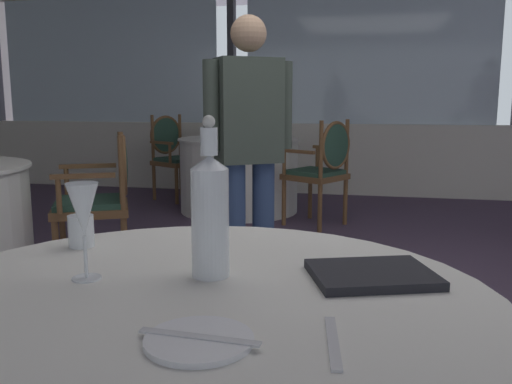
{
  "coord_description": "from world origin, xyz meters",
  "views": [
    {
      "loc": [
        0.07,
        -2.55,
        1.14
      ],
      "look_at": [
        -0.2,
        -1.28,
        0.92
      ],
      "focal_mm": 38.25,
      "sensor_mm": 36.0,
      "label": 1
    }
  ],
  "objects_px": {
    "wine_glass": "(83,212)",
    "diner_person_1": "(249,141)",
    "menu_book": "(372,274)",
    "dining_chair_2_0": "(323,164)",
    "dining_chair_1_0": "(103,192)",
    "dining_chair_2_1": "(173,151)",
    "side_plate": "(199,340)",
    "water_bottle": "(210,212)",
    "water_tumbler": "(81,231)"
  },
  "relations": [
    {
      "from": "wine_glass",
      "to": "diner_person_1",
      "type": "distance_m",
      "value": 1.99
    },
    {
      "from": "menu_book",
      "to": "dining_chair_2_0",
      "type": "xyz_separation_m",
      "value": [
        -0.43,
        3.68,
        -0.19
      ]
    },
    {
      "from": "dining_chair_1_0",
      "to": "dining_chair_2_1",
      "type": "bearing_deg",
      "value": -104.35
    },
    {
      "from": "side_plate",
      "to": "dining_chair_1_0",
      "type": "relative_size",
      "value": 0.19
    },
    {
      "from": "water_bottle",
      "to": "menu_book",
      "type": "distance_m",
      "value": 0.38
    },
    {
      "from": "water_bottle",
      "to": "diner_person_1",
      "type": "bearing_deg",
      "value": 100.2
    },
    {
      "from": "wine_glass",
      "to": "menu_book",
      "type": "distance_m",
      "value": 0.64
    },
    {
      "from": "water_tumbler",
      "to": "diner_person_1",
      "type": "relative_size",
      "value": 0.05
    },
    {
      "from": "diner_person_1",
      "to": "dining_chair_1_0",
      "type": "bearing_deg",
      "value": 51.17
    },
    {
      "from": "side_plate",
      "to": "dining_chair_1_0",
      "type": "xyz_separation_m",
      "value": [
        -1.4,
        2.35,
        -0.2
      ]
    },
    {
      "from": "side_plate",
      "to": "dining_chair_2_1",
      "type": "relative_size",
      "value": 0.19
    },
    {
      "from": "dining_chair_2_0",
      "to": "diner_person_1",
      "type": "distance_m",
      "value": 1.87
    },
    {
      "from": "side_plate",
      "to": "wine_glass",
      "type": "height_order",
      "value": "wine_glass"
    },
    {
      "from": "water_bottle",
      "to": "dining_chair_2_1",
      "type": "distance_m",
      "value": 5.15
    },
    {
      "from": "side_plate",
      "to": "water_tumbler",
      "type": "relative_size",
      "value": 2.11
    },
    {
      "from": "side_plate",
      "to": "diner_person_1",
      "type": "bearing_deg",
      "value": 100.68
    },
    {
      "from": "menu_book",
      "to": "dining_chair_2_1",
      "type": "distance_m",
      "value": 5.23
    },
    {
      "from": "water_bottle",
      "to": "dining_chair_2_0",
      "type": "height_order",
      "value": "water_bottle"
    },
    {
      "from": "menu_book",
      "to": "dining_chair_2_0",
      "type": "relative_size",
      "value": 0.27
    },
    {
      "from": "menu_book",
      "to": "dining_chair_1_0",
      "type": "distance_m",
      "value": 2.59
    },
    {
      "from": "wine_glass",
      "to": "menu_book",
      "type": "height_order",
      "value": "wine_glass"
    },
    {
      "from": "wine_glass",
      "to": "dining_chair_2_1",
      "type": "distance_m",
      "value": 5.13
    },
    {
      "from": "menu_book",
      "to": "dining_chair_2_0",
      "type": "bearing_deg",
      "value": 77.46
    },
    {
      "from": "wine_glass",
      "to": "water_tumbler",
      "type": "bearing_deg",
      "value": 121.51
    },
    {
      "from": "dining_chair_1_0",
      "to": "dining_chair_2_0",
      "type": "distance_m",
      "value": 2.12
    },
    {
      "from": "water_bottle",
      "to": "menu_book",
      "type": "xyz_separation_m",
      "value": [
        0.35,
        0.05,
        -0.13
      ]
    },
    {
      "from": "wine_glass",
      "to": "dining_chair_2_1",
      "type": "bearing_deg",
      "value": 108.47
    },
    {
      "from": "side_plate",
      "to": "dining_chair_2_1",
      "type": "distance_m",
      "value": 5.48
    },
    {
      "from": "side_plate",
      "to": "dining_chair_2_0",
      "type": "distance_m",
      "value": 4.07
    },
    {
      "from": "water_tumbler",
      "to": "dining_chair_2_1",
      "type": "distance_m",
      "value": 4.85
    },
    {
      "from": "side_plate",
      "to": "water_bottle",
      "type": "bearing_deg",
      "value": 103.4
    },
    {
      "from": "water_tumbler",
      "to": "dining_chair_1_0",
      "type": "relative_size",
      "value": 0.09
    },
    {
      "from": "menu_book",
      "to": "dining_chair_1_0",
      "type": "relative_size",
      "value": 0.28
    },
    {
      "from": "dining_chair_1_0",
      "to": "wine_glass",
      "type": "bearing_deg",
      "value": 90.92
    },
    {
      "from": "wine_glass",
      "to": "dining_chair_1_0",
      "type": "distance_m",
      "value": 2.37
    },
    {
      "from": "water_bottle",
      "to": "diner_person_1",
      "type": "relative_size",
      "value": 0.22
    },
    {
      "from": "water_bottle",
      "to": "dining_chair_2_1",
      "type": "bearing_deg",
      "value": 111.51
    },
    {
      "from": "water_tumbler",
      "to": "dining_chair_1_0",
      "type": "height_order",
      "value": "dining_chair_1_0"
    },
    {
      "from": "water_bottle",
      "to": "wine_glass",
      "type": "relative_size",
      "value": 1.67
    },
    {
      "from": "dining_chair_1_0",
      "to": "dining_chair_2_1",
      "type": "xyz_separation_m",
      "value": [
        -0.56,
        2.76,
        0.0
      ]
    },
    {
      "from": "side_plate",
      "to": "dining_chair_2_0",
      "type": "height_order",
      "value": "dining_chair_2_0"
    },
    {
      "from": "side_plate",
      "to": "dining_chair_2_1",
      "type": "height_order",
      "value": "dining_chair_2_1"
    },
    {
      "from": "diner_person_1",
      "to": "dining_chair_2_1",
      "type": "bearing_deg",
      "value": -4.35
    },
    {
      "from": "side_plate",
      "to": "menu_book",
      "type": "bearing_deg",
      "value": 54.69
    },
    {
      "from": "wine_glass",
      "to": "water_bottle",
      "type": "bearing_deg",
      "value": 16.84
    },
    {
      "from": "water_bottle",
      "to": "wine_glass",
      "type": "bearing_deg",
      "value": -163.16
    },
    {
      "from": "dining_chair_1_0",
      "to": "side_plate",
      "type": "bearing_deg",
      "value": 94.89
    },
    {
      "from": "dining_chair_1_0",
      "to": "dining_chair_2_0",
      "type": "relative_size",
      "value": 0.96
    },
    {
      "from": "side_plate",
      "to": "water_tumbler",
      "type": "distance_m",
      "value": 0.7
    },
    {
      "from": "dining_chair_1_0",
      "to": "water_tumbler",
      "type": "bearing_deg",
      "value": 90.27
    }
  ]
}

